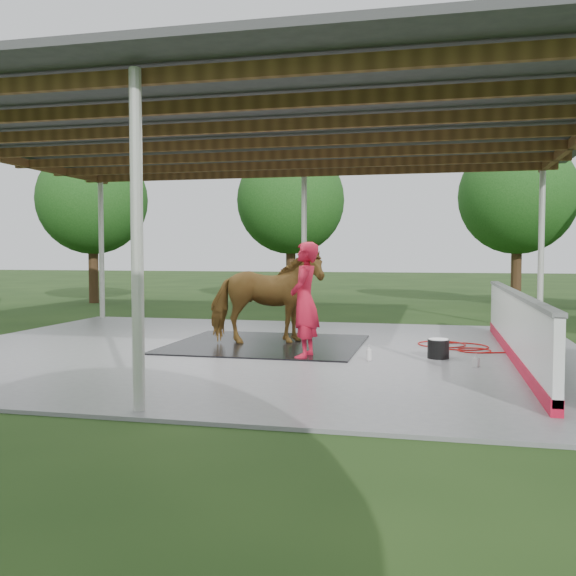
% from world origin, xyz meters
% --- Properties ---
extents(ground, '(100.00, 100.00, 0.00)m').
position_xyz_m(ground, '(0.00, 0.00, 0.00)').
color(ground, '#1E3814').
extents(concrete_slab, '(12.00, 10.00, 0.05)m').
position_xyz_m(concrete_slab, '(0.00, 0.00, 0.03)').
color(concrete_slab, slate).
rests_on(concrete_slab, ground).
extents(pavilion_structure, '(12.60, 10.60, 4.05)m').
position_xyz_m(pavilion_structure, '(0.00, -0.00, 3.97)').
color(pavilion_structure, beige).
rests_on(pavilion_structure, ground).
extents(dasher_board, '(0.16, 8.00, 1.15)m').
position_xyz_m(dasher_board, '(4.60, 0.00, 0.59)').
color(dasher_board, red).
rests_on(dasher_board, concrete_slab).
extents(tree_belt, '(28.00, 28.00, 5.80)m').
position_xyz_m(tree_belt, '(0.30, 0.90, 3.79)').
color(tree_belt, '#382314').
rests_on(tree_belt, ground).
extents(rubber_mat, '(3.65, 3.42, 0.03)m').
position_xyz_m(rubber_mat, '(0.07, 0.68, 0.06)').
color(rubber_mat, black).
rests_on(rubber_mat, concrete_slab).
extents(horse, '(2.35, 1.65, 1.81)m').
position_xyz_m(horse, '(0.07, 0.68, 0.98)').
color(horse, brown).
rests_on(horse, rubber_mat).
extents(handler, '(0.50, 0.74, 1.98)m').
position_xyz_m(handler, '(1.12, -0.70, 1.04)').
color(handler, '#AF122A').
rests_on(handler, concrete_slab).
extents(wash_bucket, '(0.36, 0.36, 0.34)m').
position_xyz_m(wash_bucket, '(3.34, -0.22, 0.22)').
color(wash_bucket, black).
rests_on(wash_bucket, concrete_slab).
extents(soap_bottle_a, '(0.13, 0.13, 0.27)m').
position_xyz_m(soap_bottle_a, '(2.22, -0.74, 0.18)').
color(soap_bottle_a, silver).
rests_on(soap_bottle_a, concrete_slab).
extents(soap_bottle_b, '(0.13, 0.13, 0.21)m').
position_xyz_m(soap_bottle_b, '(3.92, -0.92, 0.15)').
color(soap_bottle_b, '#338CD8').
rests_on(soap_bottle_b, concrete_slab).
extents(hose_coil, '(2.39, 1.47, 0.02)m').
position_xyz_m(hose_coil, '(3.70, 1.23, 0.06)').
color(hose_coil, '#AE0F0C').
rests_on(hose_coil, concrete_slab).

